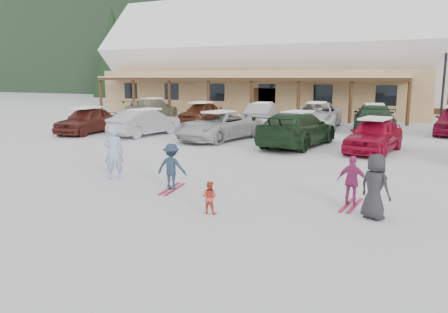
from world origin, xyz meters
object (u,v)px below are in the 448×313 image
at_px(parked_car_11, 374,118).
at_px(toddler_red, 209,197).
at_px(adult_skier, 114,152).
at_px(parked_car_7, 152,109).
at_px(child_magenta, 352,181).
at_px(bystander_dark, 375,187).
at_px(parked_car_8, 201,113).
at_px(parked_car_0, 87,120).
at_px(parked_car_4, 374,135).
at_px(parked_car_3, 297,129).
at_px(parked_car_2, 219,126).
at_px(lamp_post, 445,73).
at_px(child_navy, 172,167).
at_px(parked_car_1, 145,122).
at_px(parked_car_10, 316,115).
at_px(day_lodge, 264,67).
at_px(parked_car_9, 263,114).

bearing_deg(parked_car_11, toddler_red, 76.25).
bearing_deg(adult_skier, parked_car_7, -95.74).
distance_m(child_magenta, bystander_dark, 1.00).
distance_m(adult_skier, parked_car_8, 16.39).
distance_m(parked_car_0, parked_car_4, 15.04).
bearing_deg(adult_skier, parked_car_3, -147.73).
relative_size(bystander_dark, parked_car_8, 0.36).
height_order(parked_car_0, parked_car_2, parked_car_0).
relative_size(parked_car_4, parked_car_11, 0.77).
height_order(parked_car_4, parked_car_7, parked_car_7).
bearing_deg(parked_car_2, lamp_post, 64.91).
bearing_deg(child_navy, parked_car_7, -63.30).
height_order(parked_car_1, parked_car_7, parked_car_7).
xyz_separation_m(parked_car_0, parked_car_1, (3.37, 0.73, -0.02)).
bearing_deg(parked_car_8, parked_car_4, -29.39).
relative_size(parked_car_0, parked_car_2, 0.84).
height_order(lamp_post, child_navy, lamp_post).
distance_m(parked_car_1, parked_car_11, 12.77).
distance_m(parked_car_4, parked_car_10, 8.45).
height_order(lamp_post, parked_car_3, lamp_post).
bearing_deg(parked_car_0, day_lodge, 74.31).
distance_m(lamp_post, parked_car_9, 12.76).
height_order(bystander_dark, parked_car_0, bystander_dark).
xyz_separation_m(parked_car_0, parked_car_4, (15.02, 0.67, -0.01)).
bearing_deg(parked_car_11, parked_car_3, 61.39).
relative_size(parked_car_2, parked_car_11, 0.94).
distance_m(adult_skier, parked_car_0, 11.60).
relative_size(parked_car_8, parked_car_11, 0.76).
height_order(toddler_red, parked_car_2, parked_car_2).
distance_m(parked_car_0, parked_car_10, 13.35).
distance_m(parked_car_4, parked_car_11, 7.08).
relative_size(parked_car_4, parked_car_9, 0.95).
relative_size(parked_car_0, parked_car_10, 0.75).
bearing_deg(child_navy, parked_car_11, -111.76).
bearing_deg(parked_car_1, child_navy, 137.81).
relative_size(adult_skier, parked_car_4, 0.39).
distance_m(parked_car_1, parked_car_10, 10.31).
bearing_deg(child_magenta, parked_car_7, -39.01).
xyz_separation_m(day_lodge, child_magenta, (12.62, -26.68, -3.32)).
distance_m(toddler_red, parked_car_7, 22.89).
distance_m(bystander_dark, parked_car_7, 24.29).
bearing_deg(parked_car_9, parked_car_0, 39.09).
xyz_separation_m(adult_skier, parked_car_1, (-5.16, 8.60, -0.12)).
bearing_deg(parked_car_4, day_lodge, 130.65).
relative_size(child_magenta, parked_car_1, 0.29).
relative_size(parked_car_3, parked_car_11, 0.99).
distance_m(day_lodge, bystander_dark, 30.66).
height_order(adult_skier, parked_car_11, adult_skier).
bearing_deg(parked_car_4, toddler_red, -94.77).
bearing_deg(parked_car_1, parked_car_8, -78.59).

